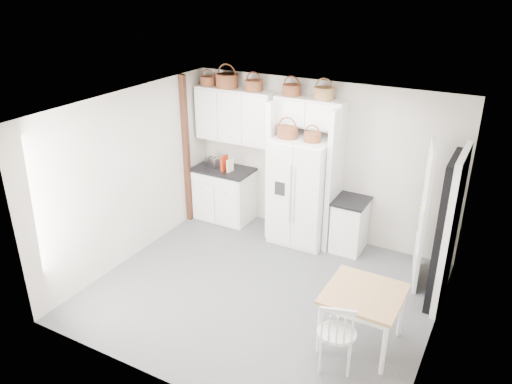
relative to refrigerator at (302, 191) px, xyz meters
The scene contains 29 objects.
floor 1.86m from the refrigerator, 84.74° to the right, with size 4.50×4.50×0.00m, color #444444.
ceiling 2.37m from the refrigerator, 84.74° to the right, with size 4.50×4.50×0.00m, color white.
wall_back 0.58m from the refrigerator, 67.93° to the left, with size 4.50×4.50×0.00m, color silver.
wall_left 2.69m from the refrigerator, 142.18° to the right, with size 4.00×4.00×0.00m, color silver.
wall_right 2.93m from the refrigerator, 34.18° to the right, with size 4.00×4.00×0.00m, color silver.
refrigerator is the anchor object (origin of this frame).
base_cab_left 1.58m from the refrigerator, behind, with size 0.99×0.63×0.92m, color white.
base_cab_right 0.94m from the refrigerator, ahead, with size 0.47×0.56×0.83m, color white.
dining_table 2.66m from the refrigerator, 50.19° to the right, with size 0.87×0.87×0.73m, color #915E2D.
windsor_chair 2.97m from the refrigerator, 58.41° to the right, with size 0.44×0.40×0.91m, color white.
counter_left 1.53m from the refrigerator, behind, with size 1.04×0.67×0.04m, color black.
counter_right 0.81m from the refrigerator, ahead, with size 0.51×0.60×0.04m, color black.
toaster 1.75m from the refrigerator, behind, with size 0.24×0.14×0.17m, color silver.
cookbook_red 1.48m from the refrigerator, behind, with size 0.04×0.18×0.26m, color #AE250B.
cookbook_cream 1.36m from the refrigerator, behind, with size 0.03×0.15×0.22m, color beige.
basket_upper_a 2.44m from the refrigerator, behind, with size 0.27×0.27×0.15m, color brown.
basket_upper_b 2.19m from the refrigerator, behind, with size 0.38×0.38×0.22m, color brown.
basket_upper_c 1.86m from the refrigerator, 168.63° to the left, with size 0.30×0.30×0.17m, color brown.
basket_bridge_a 1.60m from the refrigerator, 148.67° to the left, with size 0.30×0.30×0.17m, color brown.
basket_bridge_b 1.58m from the refrigerator, 44.28° to the left, with size 0.31×0.31×0.18m, color brown.
basket_fridge_a 1.00m from the refrigerator, 157.49° to the right, with size 0.33×0.33×0.18m, color brown.
basket_fridge_b 0.97m from the refrigerator, 30.07° to the right, with size 0.26×0.26×0.14m, color brown.
upper_cabinet 1.70m from the refrigerator, behind, with size 1.40×0.34×0.90m, color white.
bridge_cabinet 1.26m from the refrigerator, 90.00° to the left, with size 1.12×0.34×0.45m, color white.
fridge_panel_left 0.58m from the refrigerator, behind, with size 0.08×0.60×2.30m, color white.
fridge_panel_right 0.58m from the refrigerator, ahead, with size 0.08×0.60×2.30m, color white.
trim_post 2.11m from the refrigerator, behind, with size 0.09×0.09×2.60m, color black.
doorway_void 2.40m from the refrigerator, 15.25° to the right, with size 0.18×0.85×2.05m, color black.
door_slab 1.98m from the refrigerator, ahead, with size 0.80×0.04×2.05m, color white.
Camera 1 is at (2.72, -5.17, 4.11)m, focal length 35.00 mm.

